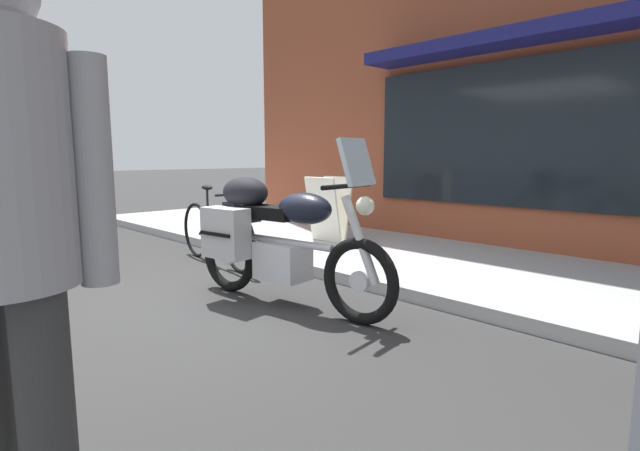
{
  "coord_description": "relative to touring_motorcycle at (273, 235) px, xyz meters",
  "views": [
    {
      "loc": [
        3.78,
        -2.2,
        1.28
      ],
      "look_at": [
        0.88,
        0.59,
        0.7
      ],
      "focal_mm": 27.08,
      "sensor_mm": 36.0,
      "label": 1
    }
  ],
  "objects": [
    {
      "name": "sandwich_board_sign",
      "position": [
        -1.42,
        2.08,
        -0.05
      ],
      "size": [
        0.55,
        0.4,
        0.88
      ],
      "color": "silver",
      "rests_on": "sidewalk_curb"
    },
    {
      "name": "parked_bicycle",
      "position": [
        -1.7,
        0.48,
        -0.23
      ],
      "size": [
        1.79,
        0.48,
        0.94
      ],
      "color": "black",
      "rests_on": "ground_plane"
    },
    {
      "name": "touring_motorcycle",
      "position": [
        0.0,
        0.0,
        0.0
      ],
      "size": [
        2.16,
        0.84,
        1.41
      ],
      "color": "black",
      "rests_on": "ground_plane"
    },
    {
      "name": "ground_plane",
      "position": [
        -0.55,
        -0.34,
        -0.61
      ],
      "size": [
        80.0,
        80.0,
        0.0
      ],
      "primitive_type": "plane",
      "color": "#2F2F2F"
    }
  ]
}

